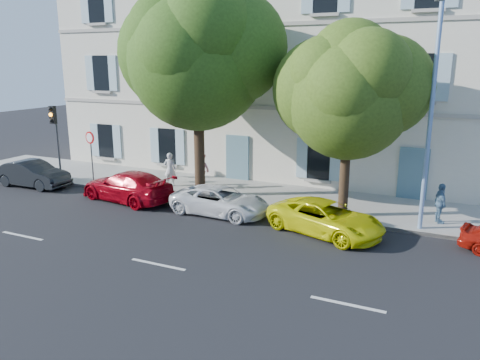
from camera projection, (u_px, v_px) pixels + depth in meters
The scene contains 16 objects.
ground at pixel (217, 226), 18.35m from camera, with size 90.00×90.00×0.00m, color black.
sidewalk at pixel (260, 195), 22.25m from camera, with size 36.00×4.50×0.15m, color #A09E96.
kerb at pixel (241, 208), 20.33m from camera, with size 36.00×0.16×0.16m, color #9E998E.
building at pixel (301, 66), 25.85m from camera, with size 28.00×7.00×12.00m, color beige.
car_dark_sedan at pixel (32, 174), 23.95m from camera, with size 1.41×4.05×1.34m, color black.
car_red_coupe at pixel (127, 186), 21.50m from camera, with size 1.93×4.76×1.38m, color #9E0412.
car_white_coupe at pixel (220, 201), 19.61m from camera, with size 1.94×4.22×1.17m, color white.
car_yellow_supercar at pixel (326, 218), 17.36m from camera, with size 2.04×4.42×1.23m, color #DEDD09.
tree_left at pixel (197, 61), 20.50m from camera, with size 6.13×6.13×9.50m.
tree_right at pixel (349, 98), 17.94m from camera, with size 4.80×4.80×7.40m.
traffic_light at pixel (55, 127), 24.29m from camera, with size 0.31×0.44×3.90m.
road_sign at pixel (91, 146), 23.58m from camera, with size 0.62×0.15×2.71m.
street_lamp at pixel (432, 104), 16.35m from camera, with size 0.42×1.77×8.23m.
pedestrian_a at pixel (170, 169), 23.49m from camera, with size 0.62×0.41×1.70m, color beige.
pedestrian_b at pixel (202, 171), 23.10m from camera, with size 0.85×0.66×1.74m, color #D4888C.
pedestrian_c at pixel (440, 203), 18.02m from camera, with size 0.93×0.39×1.58m, color slate.
Camera 1 is at (8.10, -15.36, 6.25)m, focal length 35.00 mm.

